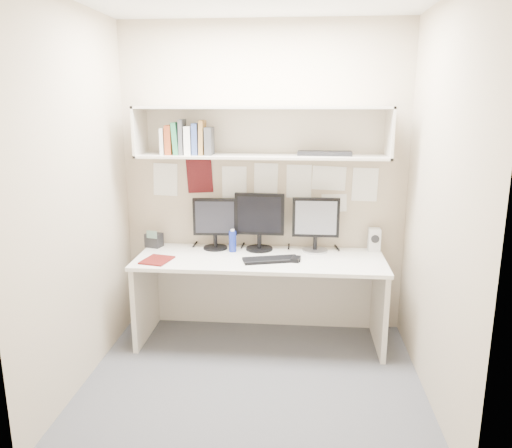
# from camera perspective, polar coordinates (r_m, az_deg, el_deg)

# --- Properties ---
(floor) EXTENTS (2.40, 2.00, 0.01)m
(floor) POSITION_cam_1_polar(r_m,az_deg,el_deg) (3.75, -0.37, -17.55)
(floor) COLOR #4A4B50
(floor) RESTS_ON ground
(wall_back) EXTENTS (2.40, 0.02, 2.60)m
(wall_back) POSITION_cam_1_polar(r_m,az_deg,el_deg) (4.25, 0.87, 4.97)
(wall_back) COLOR tan
(wall_back) RESTS_ON ground
(wall_front) EXTENTS (2.40, 0.02, 2.60)m
(wall_front) POSITION_cam_1_polar(r_m,az_deg,el_deg) (2.31, -2.77, -2.60)
(wall_front) COLOR tan
(wall_front) RESTS_ON ground
(wall_left) EXTENTS (0.02, 2.00, 2.60)m
(wall_left) POSITION_cam_1_polar(r_m,az_deg,el_deg) (3.59, -19.88, 2.51)
(wall_left) COLOR tan
(wall_left) RESTS_ON ground
(wall_right) EXTENTS (0.02, 2.00, 2.60)m
(wall_right) POSITION_cam_1_polar(r_m,az_deg,el_deg) (3.38, 20.32, 1.81)
(wall_right) COLOR tan
(wall_right) RESTS_ON ground
(desk) EXTENTS (2.00, 0.70, 0.73)m
(desk) POSITION_cam_1_polar(r_m,az_deg,el_deg) (4.17, 0.47, -8.59)
(desk) COLOR white
(desk) RESTS_ON floor
(overhead_hutch) EXTENTS (2.00, 0.38, 0.40)m
(overhead_hutch) POSITION_cam_1_polar(r_m,az_deg,el_deg) (4.07, 0.75, 10.52)
(overhead_hutch) COLOR beige
(overhead_hutch) RESTS_ON wall_back
(pinned_papers) EXTENTS (1.92, 0.01, 0.48)m
(pinned_papers) POSITION_cam_1_polar(r_m,az_deg,el_deg) (4.25, 0.87, 4.29)
(pinned_papers) COLOR white
(pinned_papers) RESTS_ON wall_back
(monitor_left) EXTENTS (0.38, 0.21, 0.44)m
(monitor_left) POSITION_cam_1_polar(r_m,az_deg,el_deg) (4.24, -4.70, 0.33)
(monitor_left) COLOR black
(monitor_left) RESTS_ON desk
(monitor_center) EXTENTS (0.42, 0.23, 0.48)m
(monitor_center) POSITION_cam_1_polar(r_m,az_deg,el_deg) (4.18, 0.39, 0.53)
(monitor_center) COLOR black
(monitor_center) RESTS_ON desk
(monitor_right) EXTENTS (0.39, 0.21, 0.45)m
(monitor_right) POSITION_cam_1_polar(r_m,az_deg,el_deg) (4.18, 6.84, 0.21)
(monitor_right) COLOR #A5A5AA
(monitor_right) RESTS_ON desk
(keyboard) EXTENTS (0.46, 0.27, 0.02)m
(keyboard) POSITION_cam_1_polar(r_m,az_deg,el_deg) (3.94, 1.72, -4.10)
(keyboard) COLOR black
(keyboard) RESTS_ON desk
(mouse) EXTENTS (0.08, 0.12, 0.03)m
(mouse) POSITION_cam_1_polar(r_m,az_deg,el_deg) (3.95, 4.55, -4.02)
(mouse) COLOR black
(mouse) RESTS_ON desk
(speaker) EXTENTS (0.10, 0.10, 0.19)m
(speaker) POSITION_cam_1_polar(r_m,az_deg,el_deg) (4.30, 13.36, -1.75)
(speaker) COLOR beige
(speaker) RESTS_ON desk
(blue_bottle) EXTENTS (0.06, 0.06, 0.19)m
(blue_bottle) POSITION_cam_1_polar(r_m,az_deg,el_deg) (4.17, -2.69, -1.95)
(blue_bottle) COLOR navy
(blue_bottle) RESTS_ON desk
(maroon_notebook) EXTENTS (0.25, 0.28, 0.01)m
(maroon_notebook) POSITION_cam_1_polar(r_m,az_deg,el_deg) (4.02, -11.25, -4.07)
(maroon_notebook) COLOR #55110E
(maroon_notebook) RESTS_ON desk
(desk_phone) EXTENTS (0.15, 0.15, 0.16)m
(desk_phone) POSITION_cam_1_polar(r_m,az_deg,el_deg) (4.40, -11.58, -1.79)
(desk_phone) COLOR black
(desk_phone) RESTS_ON desk
(book_stack) EXTENTS (0.41, 0.17, 0.28)m
(book_stack) POSITION_cam_1_polar(r_m,az_deg,el_deg) (4.07, -7.82, 9.56)
(book_stack) COLOR silver
(book_stack) RESTS_ON overhead_hutch
(hutch_tray) EXTENTS (0.43, 0.18, 0.03)m
(hutch_tray) POSITION_cam_1_polar(r_m,az_deg,el_deg) (4.03, 7.85, 8.01)
(hutch_tray) COLOR black
(hutch_tray) RESTS_ON overhead_hutch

